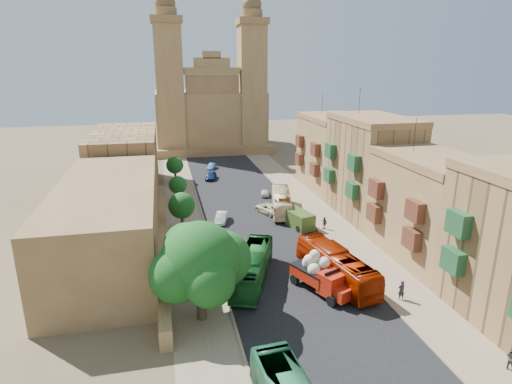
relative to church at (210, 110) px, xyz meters
name	(u,v)px	position (x,y,z in m)	size (l,w,h in m)	color
ground	(326,331)	(0.00, -78.61, -9.52)	(260.00, 260.00, 0.00)	brown
road_surface	(250,210)	(0.00, -48.61, -9.51)	(14.00, 140.00, 0.01)	black
sidewalk_east	(312,206)	(9.50, -48.61, -9.51)	(5.00, 140.00, 0.01)	#7F6D53
sidewalk_west	(184,215)	(-9.50, -48.61, -9.51)	(5.00, 140.00, 0.01)	#7F6D53
kerb_east	(296,207)	(7.00, -48.61, -9.46)	(0.25, 140.00, 0.12)	#7F6D53
kerb_west	(202,214)	(-7.00, -48.61, -9.46)	(0.25, 140.00, 0.12)	#7F6D53
townhouse_b	(430,207)	(15.95, -67.61, -3.86)	(9.00, 14.00, 14.90)	olive
townhouse_c	(370,167)	(15.95, -53.61, -2.61)	(9.00, 14.00, 17.40)	olive
townhouse_d	(332,152)	(15.95, -39.61, -3.36)	(9.00, 14.00, 15.90)	olive
west_wall	(163,238)	(-12.50, -58.61, -8.62)	(1.00, 40.00, 1.80)	olive
west_building_low	(109,221)	(-18.00, -60.61, -5.32)	(10.00, 28.00, 8.40)	brown
west_building_mid	(126,162)	(-18.00, -34.61, -4.52)	(10.00, 22.00, 10.00)	olive
church	(210,110)	(0.00, 0.00, 0.00)	(28.00, 22.50, 36.30)	olive
ficus_tree	(201,263)	(-9.42, -74.61, -4.46)	(8.55, 7.87, 8.55)	#3C2D1E
street_tree_a	(188,246)	(-10.00, -66.61, -6.38)	(3.05, 3.05, 4.69)	#3C2D1E
street_tree_b	(182,206)	(-10.00, -54.61, -6.08)	(3.34, 3.34, 5.14)	#3C2D1E
street_tree_c	(178,185)	(-10.00, -42.61, -6.72)	(2.73, 2.73, 4.20)	#3C2D1E
street_tree_d	(175,165)	(-10.00, -30.61, -6.37)	(3.06, 3.06, 4.71)	#3C2D1E
red_truck	(321,275)	(1.85, -72.57, -7.83)	(4.81, 6.92, 3.84)	#B1200D
olive_pickup	(298,219)	(4.82, -56.05, -8.49)	(3.53, 5.48, 2.09)	#364E1D
bus_green_north	(253,267)	(-4.00, -69.23, -7.98)	(2.57, 11.00, 3.07)	#14591F
bus_red_east	(336,266)	(4.00, -70.91, -7.91)	(2.70, 11.54, 3.22)	#911B01
bus_cream_east	(281,202)	(4.30, -50.09, -8.03)	(2.49, 10.65, 2.97)	beige
car_blue_a	(234,252)	(-4.87, -63.56, -8.84)	(1.60, 3.98, 1.36)	teal
car_white_a	(221,218)	(-4.73, -52.40, -8.87)	(1.37, 3.93, 1.29)	silver
car_cream	(269,208)	(2.40, -50.16, -8.84)	(2.24, 4.86, 1.35)	beige
car_dkblue	(211,176)	(-3.52, -29.89, -8.89)	(1.76, 4.32, 1.25)	#0E1E46
car_white_b	(265,193)	(3.83, -42.02, -8.98)	(1.27, 3.17, 1.08)	beige
car_blue_b	(212,166)	(-2.44, -21.71, -8.97)	(1.15, 3.30, 1.09)	teal
pedestrian_a	(401,290)	(8.40, -75.53, -8.57)	(0.69, 0.45, 1.88)	#27242E
pedestrian_b	(512,358)	(11.00, -85.56, -8.57)	(0.92, 0.71, 1.89)	#302B28
pedestrian_c	(324,223)	(7.91, -57.73, -8.69)	(0.97, 0.40, 1.65)	#35343A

